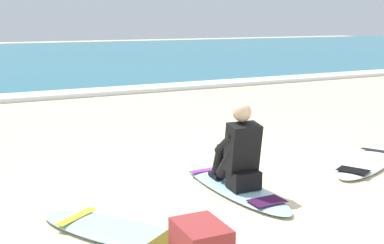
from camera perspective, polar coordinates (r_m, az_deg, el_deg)
The scene contains 8 objects.
ground_plane at distance 5.78m, azimuth 6.56°, elevation -7.50°, with size 80.00×80.00×0.00m, color beige.
sea at distance 26.32m, azimuth -20.74°, elevation 6.99°, with size 80.00×28.00×0.10m, color teal.
breaking_foam at distance 12.89m, azimuth -13.29°, elevation 3.23°, with size 80.00×0.90×0.11m, color white.
surfboard_main at distance 5.70m, azimuth 4.74°, elevation -7.37°, with size 0.54×2.04×0.08m.
surfer_seated at distance 5.51m, azimuth 5.44°, elevation -3.69°, with size 0.40×0.73×0.95m.
surfboard_spare_near at distance 4.60m, azimuth -8.58°, elevation -12.30°, with size 1.38×1.73×0.08m.
surfboard_spare_far at distance 7.01m, azimuth 19.59°, elevation -4.35°, with size 1.91×1.32×0.08m.
beach_bag at distance 4.03m, azimuth 1.02°, elevation -13.80°, with size 0.36×0.48×0.32m, color maroon.
Camera 1 is at (-3.07, -4.51, 1.90)m, focal length 46.21 mm.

